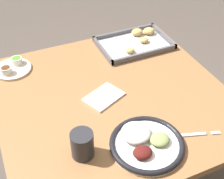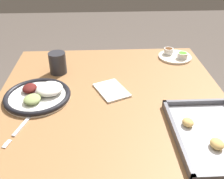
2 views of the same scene
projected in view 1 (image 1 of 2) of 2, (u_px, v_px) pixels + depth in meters
name	position (u px, v px, depth m)	size (l,w,h in m)	color
dining_table	(112.00, 118.00, 1.34)	(0.91, 0.90, 0.78)	olive
dinner_plate	(145.00, 143.00, 1.05)	(0.26, 0.26, 0.05)	white
fork	(189.00, 135.00, 1.09)	(0.20, 0.07, 0.00)	silver
saucer_plate	(12.00, 68.00, 1.38)	(0.17, 0.17, 0.04)	beige
baking_tray	(136.00, 42.00, 1.55)	(0.35, 0.24, 0.04)	#595960
drinking_cup	(82.00, 144.00, 1.00)	(0.08, 0.08, 0.10)	#28282D
napkin	(104.00, 96.00, 1.25)	(0.18, 0.15, 0.01)	white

